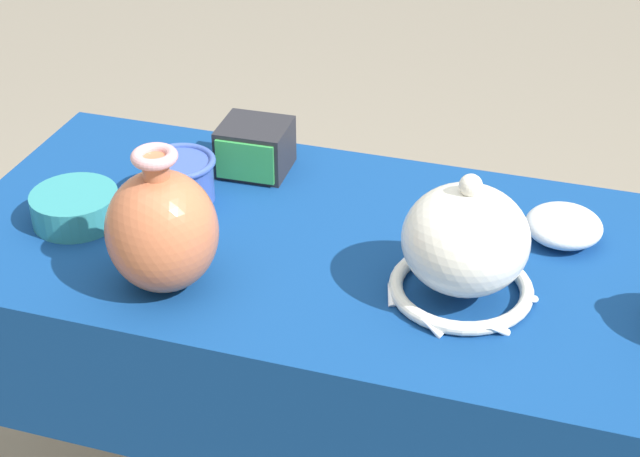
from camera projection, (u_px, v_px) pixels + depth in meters
name	position (u px, v px, depth m)	size (l,w,h in m)	color
display_table	(340.00, 291.00, 1.67)	(1.34, 0.64, 0.78)	olive
vase_tall_bulbous	(162.00, 230.00, 1.48)	(0.17, 0.17, 0.24)	#BC6642
vase_dome_bell	(465.00, 247.00, 1.47)	(0.23, 0.24, 0.22)	white
mosaic_tile_box	(255.00, 148.00, 1.82)	(0.13, 0.12, 0.09)	#232328
bowl_shallow_porcelain	(564.00, 226.00, 1.63)	(0.13, 0.13, 0.05)	white
cup_wide_cobalt	(181.00, 178.00, 1.73)	(0.13, 0.13, 0.08)	#3851A8
pot_squat_teal	(75.00, 207.00, 1.68)	(0.15, 0.15, 0.05)	teal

